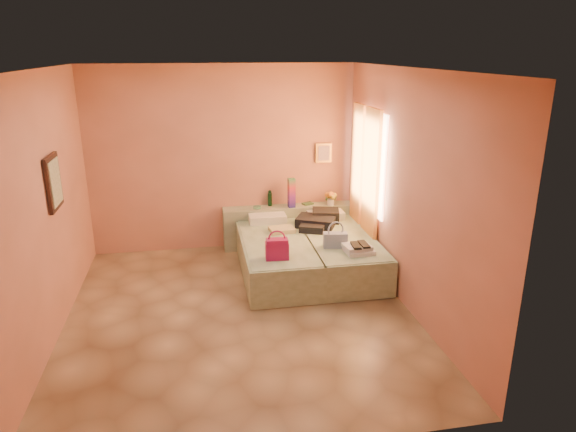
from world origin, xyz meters
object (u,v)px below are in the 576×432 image
magenta_handbag (277,249)px  blue_handbag (335,240)px  headboard_ledge (289,226)px  towel_stack (359,249)px  water_bottle (270,198)px  bed_right (339,253)px  flower_vase (331,197)px  bed_left (276,257)px  green_book (308,204)px

magenta_handbag → blue_handbag: (0.82, 0.24, -0.03)m
headboard_ledge → towel_stack: 1.80m
magenta_handbag → towel_stack: bearing=3.4°
headboard_ledge → magenta_handbag: 1.78m
headboard_ledge → towel_stack: (0.60, -1.69, 0.23)m
water_bottle → blue_handbag: 1.66m
bed_right → towel_stack: towel_stack is taller
water_bottle → towel_stack: size_ratio=0.67×
bed_right → water_bottle: water_bottle is taller
headboard_ledge → flower_vase: bearing=-5.5°
magenta_handbag → flower_vase: bearing=58.5°
bed_right → blue_handbag: (-0.17, -0.40, 0.35)m
bed_left → magenta_handbag: bearing=-97.6°
green_book → bed_right: bearing=-99.9°
green_book → flower_vase: bearing=-37.6°
bed_left → blue_handbag: bearing=-28.3°
bed_right → water_bottle: 1.48m
blue_handbag → flower_vase: bearing=85.9°
headboard_ledge → bed_left: bearing=-109.7°
flower_vase → towel_stack: bearing=-92.1°
headboard_ledge → towel_stack: size_ratio=5.86×
green_book → flower_vase: (0.35, -0.10, 0.12)m
headboard_ledge → green_book: 0.46m
bed_left → magenta_handbag: 0.75m
bed_right → bed_left: bearing=-179.7°
water_bottle → blue_handbag: (0.64, -1.53, -0.17)m
water_bottle → towel_stack: bearing=-63.3°
bed_right → water_bottle: bearing=125.9°
bed_left → water_bottle: 1.24m
green_book → headboard_ledge: bearing=166.5°
green_book → towel_stack: size_ratio=0.45×
magenta_handbag → towel_stack: size_ratio=0.81×
water_bottle → bed_left: bearing=-94.7°
headboard_ledge → towel_stack: bearing=-70.3°
bed_right → flower_vase: (0.14, 0.99, 0.53)m
bed_left → green_book: 1.35m
headboard_ledge → bed_right: headboard_ledge is taller
bed_right → magenta_handbag: size_ratio=7.03×
blue_handbag → towel_stack: size_ratio=0.89×
bed_right → towel_stack: 0.71m
headboard_ledge → bed_left: (-0.38, -1.05, -0.08)m
bed_right → magenta_handbag: magenta_handbag is taller
water_bottle → flower_vase: bearing=-8.5°
water_bottle → towel_stack: 1.99m
bed_left → flower_vase: bearing=43.8°
magenta_handbag → headboard_ledge: bearing=77.8°
headboard_ledge → green_book: size_ratio=12.93×
headboard_ledge → water_bottle: size_ratio=8.72×
bed_left → bed_right: (0.90, 0.00, 0.00)m
flower_vase → blue_handbag: (-0.31, -1.38, -0.18)m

